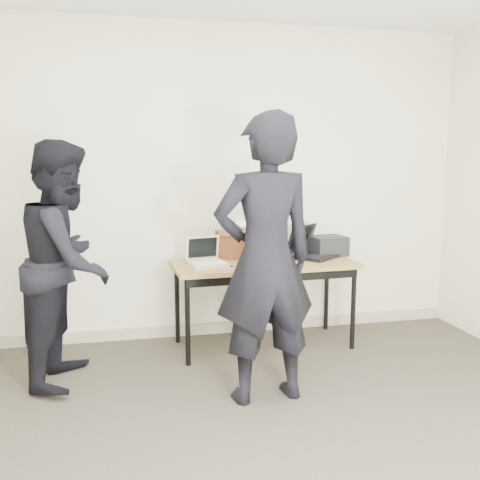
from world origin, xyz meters
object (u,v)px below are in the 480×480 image
object	(u,v)px
laptop_right	(312,250)
leather_satchel	(237,243)
laptop_beige	(207,260)
person_observer	(67,262)
person_typist	(265,260)
desk	(264,269)
equipment_box	(328,246)
laptop_center	(269,256)

from	to	relation	value
laptop_right	leather_satchel	bearing A→B (deg)	133.53
laptop_right	laptop_beige	bearing A→B (deg)	151.47
person_observer	person_typist	bearing A→B (deg)	-104.70
person_typist	laptop_right	bearing A→B (deg)	-130.06
laptop_right	person_observer	size ratio (longest dim) A/B	0.30
desk	equipment_box	size ratio (longest dim) A/B	5.24
laptop_center	laptop_right	size ratio (longest dim) A/B	0.65
laptop_beige	laptop_right	world-z (taller)	laptop_right
desk	laptop_beige	size ratio (longest dim) A/B	4.66
laptop_right	person_observer	bearing A→B (deg)	154.77
laptop_beige	leather_satchel	size ratio (longest dim) A/B	0.91
laptop_right	equipment_box	xyz separation A→B (m)	(0.17, 0.05, 0.02)
equipment_box	laptop_center	bearing A→B (deg)	-160.86
laptop_center	person_typist	distance (m)	0.99
laptop_right	leather_satchel	size ratio (longest dim) A/B	1.43
laptop_beige	leather_satchel	bearing A→B (deg)	29.02
leather_satchel	person_typist	size ratio (longest dim) A/B	0.19
laptop_center	person_observer	size ratio (longest dim) A/B	0.20
laptop_right	leather_satchel	xyz separation A→B (m)	(-0.64, 0.09, 0.06)
laptop_beige	person_typist	bearing A→B (deg)	-86.55
laptop_center	equipment_box	world-z (taller)	laptop_center
laptop_center	leather_satchel	world-z (taller)	leather_satchel
leather_satchel	equipment_box	distance (m)	0.81
leather_satchel	equipment_box	xyz separation A→B (m)	(0.81, -0.04, -0.04)
laptop_center	desk	bearing A→B (deg)	158.48
leather_satchel	person_observer	size ratio (longest dim) A/B	0.21
desk	person_observer	distance (m)	1.57
leather_satchel	equipment_box	world-z (taller)	leather_satchel
desk	laptop_right	distance (m)	0.50
laptop_beige	person_typist	world-z (taller)	person_typist
laptop_beige	leather_satchel	xyz separation A→B (m)	(0.31, 0.26, 0.08)
person_observer	desk	bearing A→B (deg)	-66.55
desk	leather_satchel	distance (m)	0.35
laptop_center	equipment_box	distance (m)	0.63
laptop_right	person_typist	distance (m)	1.31
laptop_beige	leather_satchel	distance (m)	0.41
laptop_center	laptop_right	distance (m)	0.45
laptop_right	person_observer	world-z (taller)	person_observer
leather_satchel	equipment_box	bearing A→B (deg)	-2.77
person_typist	person_observer	distance (m)	1.42
desk	laptop_center	world-z (taller)	laptop_center
laptop_right	equipment_box	world-z (taller)	laptop_right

